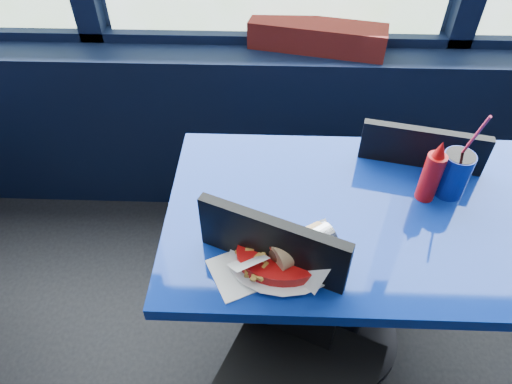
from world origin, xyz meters
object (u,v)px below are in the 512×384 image
near_table (364,250)px  chair_near_back (389,193)px  ketchup_bottle (432,174)px  chair_near_front (285,344)px  soda_cup (454,173)px  food_basket (285,254)px  planter_box (317,36)px

near_table → chair_near_back: chair_near_back is taller
chair_near_back → ketchup_bottle: (0.01, -0.26, 0.33)m
chair_near_front → chair_near_back: (0.40, 0.63, -0.02)m
soda_cup → food_basket: bearing=-150.3°
soda_cup → near_table: bearing=-159.0°
chair_near_back → food_basket: (-0.41, -0.52, 0.27)m
chair_near_front → ketchup_bottle: ketchup_bottle is taller
chair_near_back → planter_box: planter_box is taller
chair_near_back → soda_cup: (0.08, -0.24, 0.32)m
food_basket → chair_near_back: bearing=41.8°
chair_near_front → food_basket: chair_near_front is taller
near_table → food_basket: (-0.26, -0.19, 0.22)m
near_table → soda_cup: soda_cup is taller
food_basket → ketchup_bottle: (0.42, 0.26, 0.06)m
planter_box → soda_cup: (0.35, -0.80, -0.03)m
planter_box → soda_cup: 0.87m
near_table → planter_box: 0.94m
ketchup_bottle → soda_cup: (0.07, 0.02, -0.02)m
chair_near_front → food_basket: (-0.01, 0.11, 0.26)m
near_table → ketchup_bottle: (0.16, 0.06, 0.27)m
planter_box → food_basket: 1.09m
near_table → chair_near_front: size_ratio=1.31×
chair_near_front → soda_cup: 0.69m
planter_box → chair_near_front: bearing=-84.1°
chair_near_front → planter_box: 1.24m
ketchup_bottle → chair_near_back: bearing=92.3°
near_table → food_basket: bearing=-143.8°
chair_near_back → ketchup_bottle: bearing=104.7°
near_table → soda_cup: bearing=21.0°
chair_near_front → planter_box: chair_near_front is taller
food_basket → ketchup_bottle: size_ratio=1.34×
chair_near_front → food_basket: size_ratio=3.29×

